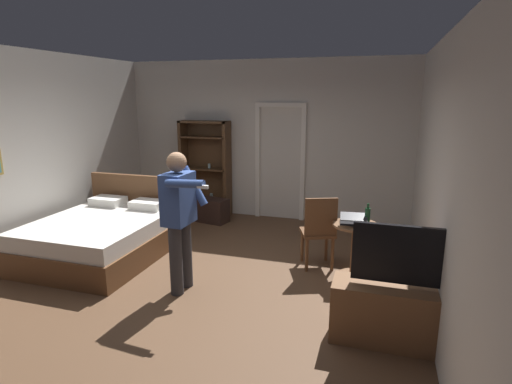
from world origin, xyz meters
TOP-DOWN VIEW (x-y plane):
  - ground_plane at (0.00, 0.00)m, footprint 6.57×6.57m
  - wall_back at (0.00, 3.05)m, footprint 5.52×0.12m
  - wall_left at (-2.70, -0.00)m, footprint 0.15×6.21m
  - wall_right at (2.70, 0.00)m, footprint 0.12×6.21m
  - doorway_frame at (0.31, 2.97)m, footprint 0.93×0.08m
  - bed at (-1.65, 0.43)m, footprint 1.64×1.99m
  - bookshelf at (-1.10, 2.82)m, footprint 0.95×0.32m
  - tv_flatscreen at (2.34, -0.60)m, footprint 1.26×0.40m
  - side_table at (1.82, 0.77)m, footprint 0.57×0.57m
  - laptop at (1.80, 0.73)m, footprint 0.35×0.36m
  - bottle_on_table at (1.96, 0.69)m, footprint 0.06×0.06m
  - wooden_chair at (1.36, 0.89)m, footprint 0.54×0.54m
  - person_blue_shirt at (-0.08, -0.22)m, footprint 0.63×0.56m
  - suitcase_dark at (-0.81, 2.36)m, footprint 0.63×0.43m

SIDE VIEW (x-z plane):
  - ground_plane at x=0.00m, z-range 0.00..0.00m
  - suitcase_dark at x=-0.81m, z-range 0.00..0.43m
  - bed at x=-1.65m, z-range -0.21..0.81m
  - tv_flatscreen at x=2.34m, z-range -0.24..0.92m
  - side_table at x=1.82m, z-range 0.12..0.82m
  - wooden_chair at x=1.36m, z-range 0.05..1.04m
  - laptop at x=1.80m, z-range 0.68..0.83m
  - bottle_on_table at x=1.96m, z-range 0.68..0.97m
  - person_blue_shirt at x=-0.08m, z-range 0.12..1.77m
  - bookshelf at x=-1.10m, z-range 0.07..1.87m
  - doorway_frame at x=0.31m, z-range 0.16..2.29m
  - wall_left at x=-2.70m, z-range 0.00..2.89m
  - wall_back at x=0.00m, z-range 0.00..2.89m
  - wall_right at x=2.70m, z-range 0.00..2.89m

